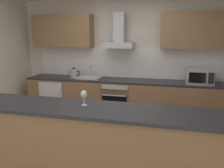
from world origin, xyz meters
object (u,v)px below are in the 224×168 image
object	(u,v)px
range_hood	(119,37)
wine_glass	(84,95)
oven	(117,100)
microwave	(200,76)
sink	(90,77)
refrigerator	(57,97)
kettle	(74,73)

from	to	relation	value
range_hood	wine_glass	size ratio (longest dim) A/B	4.05
oven	microwave	bearing A→B (deg)	-0.98
wine_glass	sink	bearing A→B (deg)	108.10
refrigerator	kettle	size ratio (longest dim) A/B	2.94
refrigerator	range_hood	xyz separation A→B (m)	(1.43, 0.13, 1.36)
sink	kettle	size ratio (longest dim) A/B	1.73
oven	refrigerator	size ratio (longest dim) A/B	0.94
oven	range_hood	xyz separation A→B (m)	(0.00, 0.13, 1.33)
refrigerator	microwave	size ratio (longest dim) A/B	1.70
refrigerator	wine_glass	distance (m)	2.82
microwave	kettle	world-z (taller)	microwave
wine_glass	refrigerator	bearing A→B (deg)	124.52
refrigerator	kettle	distance (m)	0.74
kettle	refrigerator	bearing A→B (deg)	176.13
kettle	range_hood	size ratio (longest dim) A/B	0.40
oven	wine_glass	distance (m)	2.36
oven	sink	world-z (taller)	sink
kettle	wine_glass	distance (m)	2.47
sink	wine_glass	bearing A→B (deg)	-71.90
refrigerator	wine_glass	bearing A→B (deg)	-55.48
refrigerator	microwave	distance (m)	3.12
kettle	range_hood	world-z (taller)	range_hood
oven	wine_glass	world-z (taller)	wine_glass
sink	oven	bearing A→B (deg)	-1.01
sink	wine_glass	xyz separation A→B (m)	(0.74, -2.26, 0.21)
range_hood	refrigerator	bearing A→B (deg)	-174.72
oven	kettle	size ratio (longest dim) A/B	2.77
microwave	range_hood	xyz separation A→B (m)	(-1.62, 0.16, 0.74)
refrigerator	range_hood	world-z (taller)	range_hood
refrigerator	kettle	world-z (taller)	kettle
kettle	wine_glass	bearing A→B (deg)	-63.86
oven	kettle	world-z (taller)	kettle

